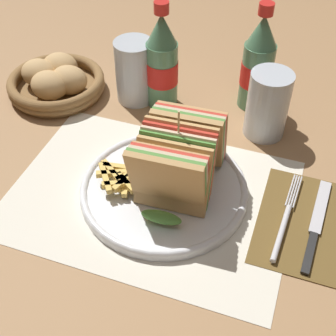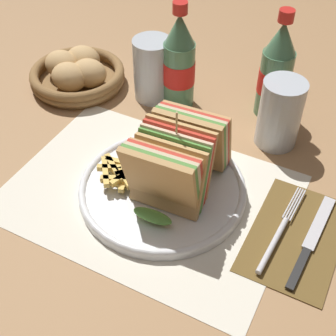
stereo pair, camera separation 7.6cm
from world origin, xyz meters
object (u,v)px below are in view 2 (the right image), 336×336
at_px(knife, 311,241).
at_px(coke_bottle_far, 276,72).
at_px(coke_bottle_near, 179,63).
at_px(glass_near, 279,117).
at_px(club_sandwich, 177,161).
at_px(fork, 277,236).
at_px(glass_far, 153,73).
at_px(plate_main, 162,188).
at_px(bread_basket, 77,73).

xyz_separation_m(knife, coke_bottle_far, (-0.16, 0.28, 0.09)).
distance_m(coke_bottle_near, glass_near, 0.22).
bearing_deg(club_sandwich, knife, 0.01).
bearing_deg(fork, glass_near, 111.97).
xyz_separation_m(knife, coke_bottle_near, (-0.33, 0.23, 0.09)).
xyz_separation_m(coke_bottle_near, glass_far, (-0.06, -0.00, -0.04)).
bearing_deg(coke_bottle_near, plate_main, -69.50).
height_order(plate_main, glass_far, glass_far).
relative_size(glass_near, bread_basket, 0.64).
height_order(fork, glass_far, glass_far).
bearing_deg(plate_main, club_sandwich, 25.73).
xyz_separation_m(glass_near, glass_far, (-0.27, 0.02, -0.00)).
distance_m(club_sandwich, fork, 0.19).
height_order(coke_bottle_far, bread_basket, coke_bottle_far).
bearing_deg(coke_bottle_far, bread_basket, -166.34).
relative_size(plate_main, glass_far, 2.15).
relative_size(club_sandwich, coke_bottle_far, 0.93).
relative_size(fork, knife, 0.96).
relative_size(knife, glass_near, 1.52).
relative_size(knife, coke_bottle_near, 0.91).
xyz_separation_m(coke_bottle_near, bread_basket, (-0.22, -0.04, -0.06)).
relative_size(glass_far, bread_basket, 0.64).
xyz_separation_m(club_sandwich, glass_far, (-0.17, 0.23, -0.02)).
distance_m(plate_main, club_sandwich, 0.07).
bearing_deg(knife, coke_bottle_near, 148.70).
height_order(fork, coke_bottle_near, coke_bottle_near).
bearing_deg(glass_far, glass_near, -4.72).
bearing_deg(bread_basket, coke_bottle_far, 13.66).
bearing_deg(fork, plate_main, -178.57).
relative_size(plate_main, club_sandwich, 1.39).
height_order(plate_main, glass_near, glass_near).
height_order(fork, coke_bottle_far, coke_bottle_far).
distance_m(club_sandwich, coke_bottle_far, 0.29).
bearing_deg(glass_near, glass_far, 175.28).
relative_size(fork, glass_far, 1.47).
distance_m(coke_bottle_near, bread_basket, 0.23).
bearing_deg(coke_bottle_far, club_sandwich, -102.72).
bearing_deg(knife, bread_basket, 164.25).
xyz_separation_m(coke_bottle_far, glass_near, (0.04, -0.08, -0.04)).
relative_size(plate_main, bread_basket, 1.38).
distance_m(club_sandwich, glass_near, 0.23).
xyz_separation_m(plate_main, bread_basket, (-0.31, 0.20, 0.02)).
distance_m(coke_bottle_far, glass_near, 0.10).
bearing_deg(plate_main, coke_bottle_near, 110.50).
height_order(knife, glass_far, glass_far).
bearing_deg(bread_basket, glass_near, 1.83).
relative_size(coke_bottle_far, bread_basket, 1.07).
bearing_deg(coke_bottle_far, coke_bottle_near, -162.25).
height_order(knife, coke_bottle_far, coke_bottle_far).
xyz_separation_m(plate_main, knife, (0.25, 0.01, -0.00)).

